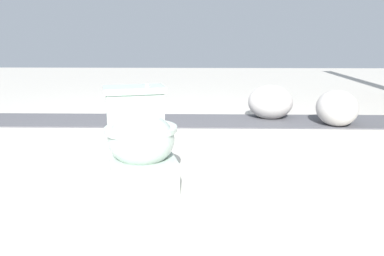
# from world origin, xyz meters

# --- Properties ---
(ground_plane) EXTENTS (14.00, 14.00, 0.00)m
(ground_plane) POSITION_xyz_m (0.00, 0.00, 0.00)
(ground_plane) COLOR #B7B2A8
(gravel_strip) EXTENTS (0.56, 8.00, 0.01)m
(gravel_strip) POSITION_xyz_m (-1.22, 0.50, 0.01)
(gravel_strip) COLOR #4C4C51
(gravel_strip) RESTS_ON ground
(toilet) EXTENTS (0.71, 0.53, 0.52)m
(toilet) POSITION_xyz_m (0.23, -0.07, 0.22)
(toilet) COLOR #B2C6B7
(toilet) RESTS_ON ground
(boulder_near) EXTENTS (0.46, 0.40, 0.33)m
(boulder_near) POSITION_xyz_m (-1.08, 1.51, 0.16)
(boulder_near) COLOR #B7B2AD
(boulder_near) RESTS_ON ground
(boulder_far) EXTENTS (0.42, 0.48, 0.33)m
(boulder_far) POSITION_xyz_m (-1.34, 0.96, 0.17)
(boulder_far) COLOR #B7B2AD
(boulder_far) RESTS_ON ground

